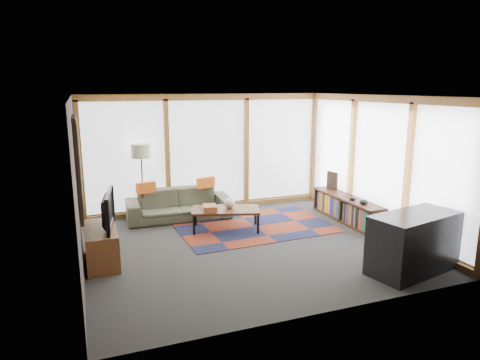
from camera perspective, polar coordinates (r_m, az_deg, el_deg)
name	(u,v)px	position (r m, az deg, el deg)	size (l,w,h in m)	color
ground	(248,245)	(7.68, 1.06, -8.65)	(5.50, 5.50, 0.00)	#282826
room_envelope	(262,153)	(7.97, 2.93, 3.60)	(5.52, 5.02, 2.62)	#3F3430
rug	(255,226)	(8.63, 1.98, -6.21)	(3.02, 1.94, 0.01)	maroon
sofa	(179,204)	(9.14, -8.14, -3.24)	(2.16, 0.84, 0.63)	#3B3D2D
pillow_left	(146,187)	(8.93, -12.43, -0.97)	(0.40, 0.12, 0.22)	#D45E1A
pillow_right	(206,182)	(9.20, -4.59, -0.33)	(0.40, 0.12, 0.22)	#D45E1A
floor_lamp	(142,183)	(9.06, -12.89, -0.35)	(0.41, 0.41, 1.62)	black
coffee_table	(226,219)	(8.38, -1.91, -5.27)	(1.29, 0.65, 0.43)	#32190F
book_stack	(210,208)	(8.21, -4.05, -3.73)	(0.25, 0.31, 0.10)	brown
vase	(229,203)	(8.36, -1.42, -3.09)	(0.22, 0.22, 0.19)	beige
bookshelf	(347,209)	(9.16, 14.08, -3.82)	(0.38, 2.07, 0.52)	#32190F
bowl_a	(364,202)	(8.66, 16.17, -2.78)	(0.19, 0.19, 0.09)	black
bowl_b	(353,198)	(8.88, 14.80, -2.39)	(0.15, 0.15, 0.08)	black
shelf_picture	(332,180)	(9.71, 12.19, -0.06)	(0.04, 0.30, 0.39)	black
tv_console	(102,245)	(7.21, -17.98, -8.28)	(0.48, 1.15, 0.57)	brown
television	(103,210)	(7.03, -17.78, -3.84)	(1.01, 0.13, 0.58)	black
bar_counter	(414,243)	(7.01, 22.13, -7.77)	(1.42, 0.66, 0.90)	black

